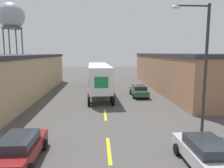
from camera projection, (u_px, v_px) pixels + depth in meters
name	position (u px, v px, depth m)	size (l,w,h in m)	color
road_centerline	(109.00, 150.00, 12.41)	(0.20, 17.68, 0.01)	yellow
warehouse_left	(6.00, 75.00, 28.05)	(9.87, 28.20, 5.23)	tan
warehouse_right	(190.00, 71.00, 32.81)	(11.42, 28.27, 5.34)	#9E7051
semi_truck	(98.00, 76.00, 29.43)	(3.36, 16.22, 3.97)	navy
parked_car_left_near	(20.00, 148.00, 10.89)	(1.96, 4.46, 1.41)	maroon
parked_car_right_near	(206.00, 153.00, 10.37)	(1.96, 4.46, 1.41)	#B2B2B7
parked_car_right_far	(139.00, 91.00, 27.52)	(1.96, 4.46, 1.41)	#2D5B38
water_tower	(11.00, 17.00, 48.84)	(5.86, 5.86, 16.60)	#47474C
street_lamp	(202.00, 60.00, 14.57)	(2.59, 0.32, 8.62)	#2D2D30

